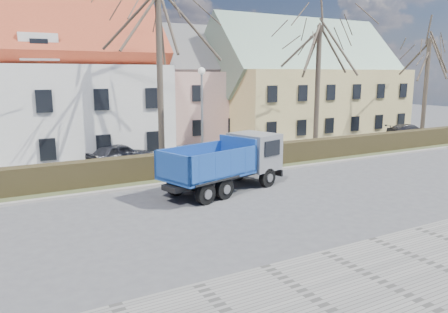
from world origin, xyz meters
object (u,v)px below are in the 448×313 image
cart_frame (175,181)px  parked_car_a (119,154)px  parked_car_b (409,131)px  dump_truck (220,164)px  streetlight (202,119)px

cart_frame → parked_car_a: size_ratio=0.17×
parked_car_a → parked_car_b: bearing=-109.3°
dump_truck → cart_frame: dump_truck is taller
parked_car_a → cart_frame: bearing=170.1°
dump_truck → cart_frame: size_ratio=9.77×
parked_car_a → parked_car_b: (26.08, -0.66, -0.10)m
streetlight → dump_truck: bearing=-106.7°
dump_truck → parked_car_a: (-2.54, 8.44, -0.65)m
streetlight → parked_car_b: (22.06, 2.84, -2.43)m
streetlight → parked_car_b: 22.37m
cart_frame → parked_car_a: bearing=98.0°
streetlight → parked_car_a: bearing=138.9°
streetlight → parked_car_a: streetlight is taller
dump_truck → parked_car_a: size_ratio=1.63×
dump_truck → cart_frame: 2.64m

